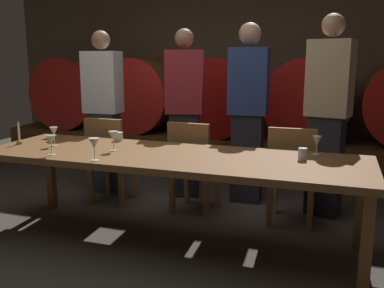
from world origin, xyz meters
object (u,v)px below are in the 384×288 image
(guest_center_left, at_px, (184,113))
(chair_right, at_px, (292,171))
(wine_barrel_far_left, at_px, (76,93))
(dining_table, at_px, (169,161))
(candle_center, at_px, (19,138))
(guest_center_right, at_px, (248,112))
(wine_glass_far_right, at_px, (317,141))
(wine_glass_right, at_px, (94,144))
(guest_far_left, at_px, (104,111))
(wine_glass_far_left, at_px, (54,132))
(wine_glass_left, at_px, (51,141))
(cup_right, at_px, (303,154))
(wine_barrel_left, at_px, (143,95))
(chair_center, at_px, (193,163))
(wine_barrel_center, at_px, (221,97))
(guest_far_right, at_px, (328,115))
(cup_left, at_px, (119,137))
(wine_barrel_right, at_px, (308,100))
(chair_left, at_px, (110,156))
(wine_glass_center, at_px, (114,137))

(guest_center_left, bearing_deg, chair_right, 142.85)
(wine_barrel_far_left, xyz_separation_m, dining_table, (2.43, -2.37, -0.29))
(candle_center, bearing_deg, chair_right, 19.00)
(guest_center_right, height_order, wine_glass_far_right, guest_center_right)
(wine_glass_right, bearing_deg, guest_far_left, 118.24)
(candle_center, xyz_separation_m, wine_glass_far_left, (0.33, 0.03, 0.06))
(guest_center_left, distance_m, wine_glass_left, 1.60)
(guest_far_left, xyz_separation_m, cup_right, (2.17, -0.91, -0.12))
(guest_center_left, bearing_deg, wine_barrel_left, -63.18)
(chair_center, height_order, candle_center, candle_center)
(wine_barrel_center, xyz_separation_m, guest_center_right, (0.59, -1.15, -0.04))
(guest_center_right, xyz_separation_m, guest_far_right, (0.76, -0.14, 0.02))
(wine_barrel_left, relative_size, wine_glass_far_right, 6.91)
(guest_far_right, xyz_separation_m, cup_left, (-1.75, -0.72, -0.18))
(guest_center_left, bearing_deg, wine_barrel_right, -149.30)
(dining_table, xyz_separation_m, wine_glass_far_left, (-1.03, -0.02, 0.18))
(guest_far_left, relative_size, guest_far_right, 0.95)
(wine_barrel_left, distance_m, cup_right, 3.24)
(chair_center, bearing_deg, wine_barrel_right, -114.74)
(wine_glass_far_left, distance_m, wine_glass_left, 0.36)
(guest_center_left, bearing_deg, wine_barrel_center, -108.10)
(wine_barrel_center, relative_size, guest_far_right, 0.54)
(wine_glass_right, bearing_deg, wine_barrel_right, 65.14)
(wine_barrel_center, relative_size, guest_far_left, 0.58)
(candle_center, relative_size, wine_glass_left, 1.34)
(guest_far_right, bearing_deg, guest_center_right, 4.17)
(wine_barrel_far_left, bearing_deg, dining_table, -44.29)
(wine_glass_left, height_order, wine_glass_right, wine_glass_right)
(wine_barrel_far_left, distance_m, guest_center_right, 3.01)
(wine_barrel_far_left, relative_size, dining_table, 0.34)
(wine_barrel_center, height_order, wine_glass_left, wine_barrel_center)
(guest_far_left, xyz_separation_m, candle_center, (-0.17, -1.10, -0.11))
(chair_center, relative_size, wine_glass_far_right, 6.09)
(wine_barrel_left, height_order, chair_right, wine_barrel_left)
(wine_glass_right, bearing_deg, wine_glass_far_left, 149.64)
(dining_table, height_order, guest_far_left, guest_far_left)
(wine_barrel_far_left, bearing_deg, wine_glass_left, -59.26)
(chair_center, bearing_deg, wine_barrel_left, -48.19)
(wine_barrel_right, bearing_deg, wine_glass_left, -121.96)
(candle_center, bearing_deg, chair_left, 60.34)
(wine_barrel_left, bearing_deg, dining_table, -60.26)
(wine_glass_right, xyz_separation_m, cup_right, (1.40, 0.51, -0.08))
(wine_glass_center, relative_size, wine_glass_far_right, 1.09)
(wine_barrel_far_left, xyz_separation_m, chair_left, (1.50, -1.67, -0.47))
(cup_left, bearing_deg, wine_glass_left, -106.19)
(wine_glass_far_right, bearing_deg, chair_left, 169.93)
(wine_glass_right, bearing_deg, wine_barrel_center, 86.23)
(wine_barrel_center, bearing_deg, chair_left, -112.44)
(wine_barrel_right, distance_m, chair_left, 2.48)
(wine_barrel_far_left, relative_size, wine_barrel_left, 1.00)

